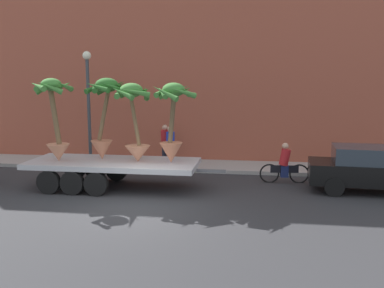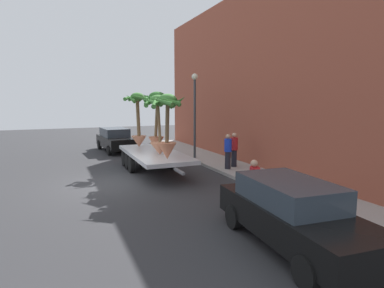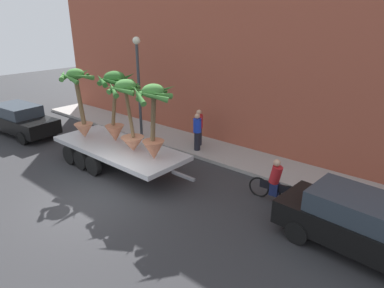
% 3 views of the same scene
% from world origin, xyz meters
% --- Properties ---
extents(ground_plane, '(60.00, 60.00, 0.00)m').
position_xyz_m(ground_plane, '(0.00, 0.00, 0.00)').
color(ground_plane, '#2D2D30').
extents(sidewalk, '(24.00, 2.20, 0.15)m').
position_xyz_m(sidewalk, '(0.00, 6.10, 0.07)').
color(sidewalk, '#A39E99').
rests_on(sidewalk, ground).
extents(building_facade, '(24.00, 1.20, 9.21)m').
position_xyz_m(building_facade, '(0.00, 7.80, 4.61)').
color(building_facade, '#9E4C38').
rests_on(building_facade, ground).
extents(flatbed_trailer, '(7.00, 2.38, 0.98)m').
position_xyz_m(flatbed_trailer, '(-1.71, 2.24, 0.77)').
color(flatbed_trailer, '#B7BABF').
rests_on(flatbed_trailer, ground).
extents(potted_palm_rear, '(1.64, 1.61, 2.91)m').
position_xyz_m(potted_palm_rear, '(-1.80, 2.52, 2.69)').
color(potted_palm_rear, '#C17251').
rests_on(potted_palm_rear, flatbed_trailer).
extents(potted_palm_middle, '(1.54, 1.57, 2.75)m').
position_xyz_m(potted_palm_middle, '(0.70, 2.20, 2.51)').
color(potted_palm_middle, '#C17251').
rests_on(potted_palm_middle, flatbed_trailer).
extents(potted_palm_front, '(1.42, 1.48, 2.73)m').
position_xyz_m(potted_palm_front, '(-0.64, 2.25, 2.46)').
color(potted_palm_front, tan).
rests_on(potted_palm_front, flatbed_trailer).
extents(potted_palm_extra, '(1.47, 1.52, 2.90)m').
position_xyz_m(potted_palm_extra, '(-3.43, 1.97, 2.54)').
color(potted_palm_extra, tan).
rests_on(potted_palm_extra, flatbed_trailer).
extents(cyclist, '(1.84, 0.37, 1.54)m').
position_xyz_m(cyclist, '(4.63, 3.87, 0.67)').
color(cyclist, black).
rests_on(cyclist, ground).
extents(parked_car, '(4.69, 2.10, 1.58)m').
position_xyz_m(parked_car, '(7.62, 2.90, 0.83)').
color(parked_car, black).
rests_on(parked_car, ground).
extents(pedestrian_near_gate, '(0.36, 0.36, 1.71)m').
position_xyz_m(pedestrian_near_gate, '(-0.37, 6.09, 1.04)').
color(pedestrian_near_gate, black).
rests_on(pedestrian_near_gate, sidewalk).
extents(pedestrian_far_left, '(0.36, 0.36, 1.71)m').
position_xyz_m(pedestrian_far_left, '(-0.03, 5.54, 1.04)').
color(pedestrian_far_left, black).
rests_on(pedestrian_far_left, sidewalk).
extents(street_lamp, '(0.36, 0.36, 4.83)m').
position_xyz_m(street_lamp, '(-3.49, 5.30, 3.23)').
color(street_lamp, '#383D42').
rests_on(street_lamp, sidewalk).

